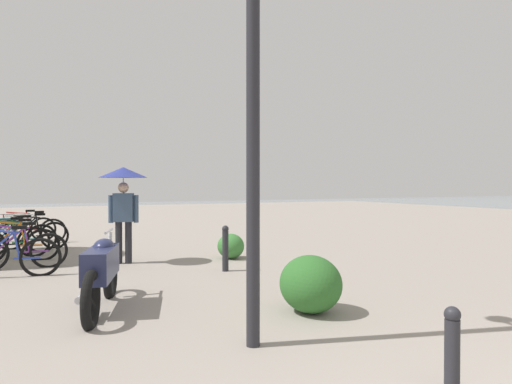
% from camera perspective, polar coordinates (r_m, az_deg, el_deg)
% --- Properties ---
extents(lamppost, '(0.98, 0.28, 4.45)m').
position_cam_1_polar(lamppost, '(4.74, -0.38, 16.39)').
color(lamppost, '#232328').
rests_on(lamppost, ground).
extents(motorcycle, '(2.12, 0.74, 1.06)m').
position_cam_1_polar(motorcycle, '(6.38, -19.14, -9.58)').
color(motorcycle, black).
rests_on(motorcycle, ground).
extents(bicycle_blue, '(0.36, 1.76, 0.95)m').
position_cam_1_polar(bicycle_blue, '(9.21, -29.08, -7.31)').
color(bicycle_blue, black).
rests_on(bicycle_blue, ground).
extents(bicycle_purple, '(0.21, 1.77, 0.95)m').
position_cam_1_polar(bicycle_purple, '(10.01, -28.00, -6.65)').
color(bicycle_purple, black).
rests_on(bicycle_purple, ground).
extents(bicycle_orange, '(0.31, 1.76, 0.95)m').
position_cam_1_polar(bicycle_orange, '(11.05, -28.33, -5.94)').
color(bicycle_orange, black).
rests_on(bicycle_orange, ground).
extents(bicycle_green, '(0.09, 1.77, 0.95)m').
position_cam_1_polar(bicycle_green, '(11.66, -29.13, -5.59)').
color(bicycle_green, black).
rests_on(bicycle_green, ground).
extents(bicycle_teal, '(0.26, 1.77, 0.95)m').
position_cam_1_polar(bicycle_teal, '(12.21, -28.21, -5.30)').
color(bicycle_teal, black).
rests_on(bicycle_teal, ground).
extents(bicycle_black, '(0.43, 1.74, 0.95)m').
position_cam_1_polar(bicycle_black, '(12.98, -26.66, -4.92)').
color(bicycle_black, black).
rests_on(bicycle_black, ground).
extents(bicycle_red, '(0.19, 1.77, 0.95)m').
position_cam_1_polar(bicycle_red, '(14.82, -27.58, -4.21)').
color(bicycle_red, black).
rests_on(bicycle_red, ground).
extents(bicycle_white, '(0.09, 1.77, 0.95)m').
position_cam_1_polar(bicycle_white, '(14.06, -26.68, -4.47)').
color(bicycle_white, black).
rests_on(bicycle_white, ground).
extents(pedestrian, '(1.00, 1.00, 2.03)m').
position_cam_1_polar(pedestrian, '(9.78, -16.58, 0.55)').
color(pedestrian, black).
rests_on(pedestrian, ground).
extents(bollard_near, '(0.13, 0.13, 0.69)m').
position_cam_1_polar(bollard_near, '(4.08, 23.77, -17.72)').
color(bollard_near, '#232328').
rests_on(bollard_near, ground).
extents(bollard_mid, '(0.13, 0.13, 0.88)m').
position_cam_1_polar(bollard_mid, '(8.64, -3.93, -7.07)').
color(bollard_mid, '#232328').
rests_on(bollard_mid, ground).
extents(shrub_low, '(0.66, 0.59, 0.56)m').
position_cam_1_polar(shrub_low, '(10.10, -3.24, -6.92)').
color(shrub_low, '#387533').
rests_on(shrub_low, ground).
extents(shrub_round, '(0.88, 0.79, 0.74)m').
position_cam_1_polar(shrub_round, '(5.95, 6.99, -11.58)').
color(shrub_round, '#2D6628').
rests_on(shrub_round, ground).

